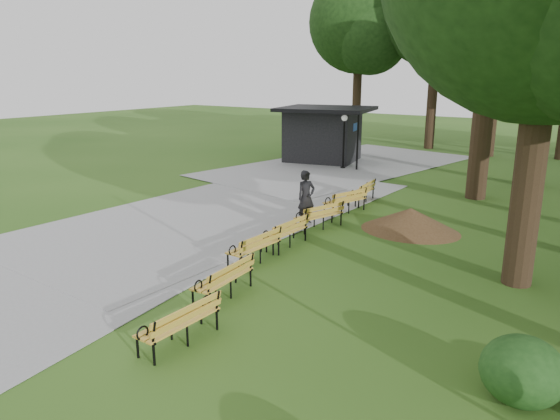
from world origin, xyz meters
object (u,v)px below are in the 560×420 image
Objects in this scene: bench_6 at (361,192)px; kiosk at (323,134)px; lamp_post at (344,130)px; bench_0 at (179,322)px; bench_4 at (319,215)px; person at (306,198)px; bench_2 at (254,247)px; dirt_mound at (410,219)px; bench_1 at (223,279)px; bench_5 at (345,201)px; bench_3 at (284,232)px.

kiosk is at bearing -146.94° from bench_6.
lamp_post is 1.51× the size of bench_0.
bench_6 is at bearing -56.82° from lamp_post.
person is at bearing -90.00° from bench_4.
bench_0 is at bearing 21.72° from bench_2.
dirt_mound is 7.63m from bench_1.
person reaches higher than bench_5.
dirt_mound is 4.44m from bench_3.
person reaches higher than bench_0.
bench_4 is at bearing 22.89° from bench_5.
lamp_post is 1.51× the size of bench_5.
person is 0.98× the size of bench_5.
person is 0.98× the size of bench_6.
bench_1 is (-0.72, 2.13, 0.00)m from bench_0.
dirt_mound is at bearing 90.01° from bench_5.
bench_4 and bench_6 have the same top height.
bench_1 is 1.00× the size of bench_4.
lamp_post reaches higher than bench_6.
bench_6 is (-2.07, 12.10, 0.00)m from bench_0.
person is 3.51m from dirt_mound.
bench_1 and bench_4 have the same top height.
dirt_mound is (9.33, -10.39, -1.18)m from kiosk.
lamp_post is 7.75m from bench_6.
bench_0 is (8.39, -19.97, -1.12)m from kiosk.
bench_2 is (-1.51, 4.36, 0.00)m from bench_0.
dirt_mound is at bearing 175.76° from bench_0.
person is 0.98× the size of bench_3.
kiosk is 15.65m from bench_3.
bench_2 is at bearing 4.62° from bench_3.
bench_5 is (-1.92, 10.44, 0.00)m from bench_0.
bench_3 is at bearing 20.98° from bench_5.
bench_6 is at bearing -176.34° from bench_1.
dirt_mound is at bearing -44.47° from person.
bench_4 is at bearing -175.03° from bench_2.
person reaches higher than bench_2.
bench_0 is at bearing -140.44° from person.
bench_5 is (0.37, 2.12, -0.49)m from person.
bench_4 is (-0.09, 2.20, 0.00)m from bench_3.
bench_3 reaches higher than dirt_mound.
kiosk is at bearing -152.08° from bench_3.
dirt_mound is at bearing 147.46° from bench_3.
dirt_mound is at bearing 44.34° from bench_6.
bench_6 is (-3.01, 2.52, 0.06)m from dirt_mound.
kiosk reaches higher than bench_0.
kiosk is 2.63× the size of bench_4.
lamp_post is at bearing -165.43° from bench_1.
bench_0 is 1.00× the size of bench_2.
bench_3 is 2.20m from bench_4.
lamp_post is at bearing 128.92° from dirt_mound.
bench_2 is (-2.45, -5.22, 0.06)m from dirt_mound.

